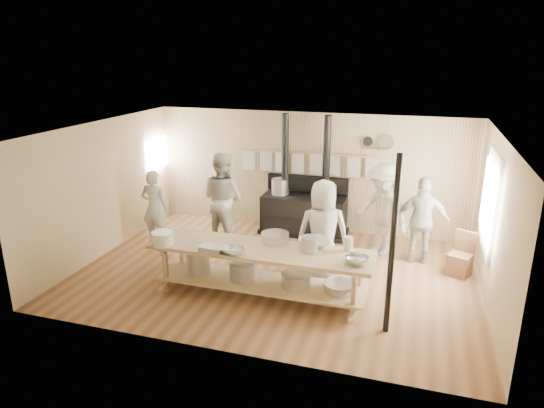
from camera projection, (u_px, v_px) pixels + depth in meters
name	position (u px, v px, depth m)	size (l,w,h in m)	color
ground	(276.00, 273.00, 8.78)	(7.00, 7.00, 0.00)	brown
room_shell	(276.00, 187.00, 8.29)	(7.00, 7.00, 7.00)	tan
window_right	(491.00, 202.00, 7.90)	(0.09, 1.50, 1.65)	beige
left_opening	(157.00, 153.00, 11.09)	(0.00, 0.90, 0.90)	white
stove	(304.00, 210.00, 10.55)	(1.90, 0.75, 2.60)	black
towel_rail	(308.00, 161.00, 10.50)	(3.00, 0.04, 0.47)	#A17F5C
back_wall_shelf	(378.00, 144.00, 9.98)	(0.63, 0.14, 0.32)	#A17F5C
prep_table	(260.00, 267.00, 7.81)	(3.60, 0.90, 0.85)	#A17F5C
support_post	(392.00, 247.00, 6.58)	(0.08, 0.08, 2.60)	black
cook_far_left	(155.00, 207.00, 9.91)	(0.57, 0.37, 1.57)	#B9B4A4
cook_left	(223.00, 199.00, 9.89)	(0.94, 0.73, 1.92)	#B9B4A4
cook_center	(323.00, 232.00, 8.22)	(0.89, 0.58, 1.81)	#B9B4A4
cook_right	(422.00, 221.00, 9.00)	(0.97, 0.41, 1.66)	#B9B4A4
cook_by_window	(382.00, 209.00, 9.37)	(1.18, 0.68, 1.83)	#B9B4A4
chair	(460.00, 262.00, 8.65)	(0.49, 0.49, 0.80)	brown
bowl_white_a	(234.00, 251.00, 7.48)	(0.36, 0.36, 0.09)	silver
bowl_steel_a	(234.00, 251.00, 7.48)	(0.33, 0.33, 0.10)	silver
bowl_white_b	(314.00, 243.00, 7.76)	(0.46, 0.46, 0.11)	silver
bowl_steel_b	(357.00, 260.00, 7.14)	(0.36, 0.36, 0.11)	silver
roasting_pan	(213.00, 249.00, 7.58)	(0.38, 0.26, 0.09)	#B2B2B7
mixing_bowl_large	(275.00, 238.00, 7.94)	(0.46, 0.46, 0.15)	silver
bucket_galv	(309.00, 244.00, 7.54)	(0.27, 0.27, 0.25)	gray
deep_bowl_enamel	(163.00, 238.00, 7.81)	(0.35, 0.35, 0.22)	silver
pitcher	(348.00, 244.00, 7.59)	(0.14, 0.14, 0.22)	silver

